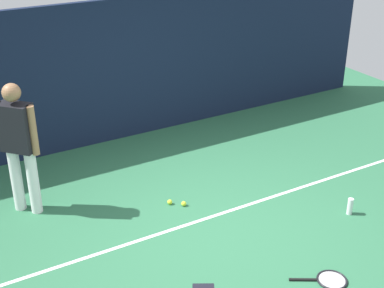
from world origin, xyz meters
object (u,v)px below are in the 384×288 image
tennis_player (19,141)px  tennis_ball_near_player (170,202)px  tennis_ball_by_fence (184,204)px  water_bottle (350,206)px  tennis_racket (329,280)px

tennis_player → tennis_ball_near_player: size_ratio=25.76×
tennis_ball_by_fence → water_bottle: (1.72, -1.20, 0.08)m
tennis_racket → tennis_ball_by_fence: (-0.61, 2.04, 0.02)m
tennis_racket → water_bottle: (1.10, 0.84, 0.10)m
tennis_racket → tennis_ball_by_fence: size_ratio=9.35×
water_bottle → tennis_ball_by_fence: bearing=145.0°
tennis_racket → tennis_ball_near_player: (-0.75, 2.16, 0.02)m
tennis_racket → tennis_player: bearing=159.5°
tennis_player → water_bottle: bearing=-163.9°
tennis_player → tennis_ball_by_fence: bearing=-159.9°
tennis_racket → tennis_ball_near_player: tennis_ball_near_player is taller
tennis_player → tennis_ball_near_player: bearing=-158.4°
water_bottle → tennis_racket: bearing=-142.9°
tennis_ball_near_player → tennis_player: bearing=154.2°
tennis_racket → water_bottle: size_ratio=2.81×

